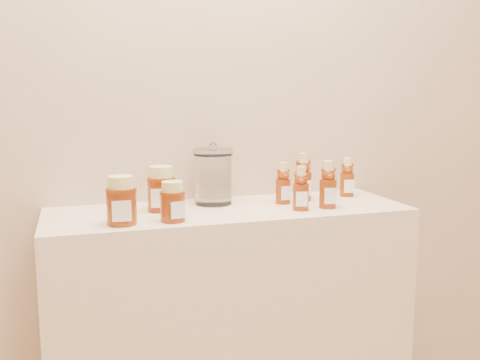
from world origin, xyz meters
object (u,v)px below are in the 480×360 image
object	(u,v)px
bear_bottle_back_left	(283,181)
glass_canister	(213,174)
display_table	(230,335)
honey_jar_left	(121,200)
bear_bottle_front_left	(301,186)

from	to	relation	value
bear_bottle_back_left	glass_canister	xyz separation A→B (m)	(-0.23, 0.07, 0.02)
glass_canister	bear_bottle_back_left	bearing A→B (deg)	-15.63
display_table	honey_jar_left	distance (m)	0.65
bear_bottle_front_left	bear_bottle_back_left	bearing A→B (deg)	114.66
honey_jar_left	display_table	bearing A→B (deg)	22.29
honey_jar_left	glass_canister	bearing A→B (deg)	36.77
glass_canister	bear_bottle_front_left	bearing A→B (deg)	-36.16
display_table	glass_canister	xyz separation A→B (m)	(-0.03, 0.09, 0.55)
display_table	honey_jar_left	world-z (taller)	honey_jar_left
honey_jar_left	bear_bottle_back_left	bearing A→B (deg)	18.78
bear_bottle_back_left	bear_bottle_front_left	xyz separation A→B (m)	(0.02, -0.12, 0.00)
bear_bottle_front_left	honey_jar_left	bearing A→B (deg)	-160.75
display_table	glass_canister	world-z (taller)	glass_canister
bear_bottle_back_left	glass_canister	distance (m)	0.24
bear_bottle_front_left	display_table	bearing A→B (deg)	174.21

